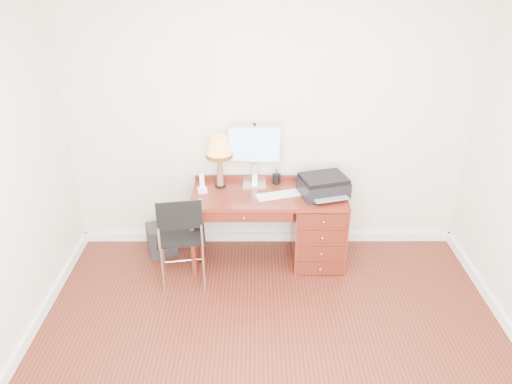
{
  "coord_description": "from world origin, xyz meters",
  "views": [
    {
      "loc": [
        -0.13,
        -2.94,
        2.93
      ],
      "look_at": [
        -0.13,
        1.2,
        0.87
      ],
      "focal_mm": 35.0,
      "sensor_mm": 36.0,
      "label": 1
    }
  ],
  "objects_px": {
    "monitor": "(255,148)",
    "printer": "(323,186)",
    "equipment_box": "(162,240)",
    "desk": "(300,223)",
    "chair": "(179,231)",
    "phone": "(202,187)",
    "leg_lamp": "(219,150)"
  },
  "relations": [
    {
      "from": "printer",
      "to": "equipment_box",
      "type": "height_order",
      "value": "printer"
    },
    {
      "from": "phone",
      "to": "equipment_box",
      "type": "height_order",
      "value": "phone"
    },
    {
      "from": "printer",
      "to": "phone",
      "type": "bearing_deg",
      "value": 161.01
    },
    {
      "from": "printer",
      "to": "phone",
      "type": "distance_m",
      "value": 1.17
    },
    {
      "from": "monitor",
      "to": "printer",
      "type": "bearing_deg",
      "value": -18.63
    },
    {
      "from": "monitor",
      "to": "printer",
      "type": "height_order",
      "value": "monitor"
    },
    {
      "from": "equipment_box",
      "to": "monitor",
      "type": "bearing_deg",
      "value": -13.73
    },
    {
      "from": "chair",
      "to": "monitor",
      "type": "bearing_deg",
      "value": 34.19
    },
    {
      "from": "desk",
      "to": "equipment_box",
      "type": "xyz_separation_m",
      "value": [
        -1.43,
        0.1,
        -0.25
      ]
    },
    {
      "from": "equipment_box",
      "to": "chair",
      "type": "bearing_deg",
      "value": -82.54
    },
    {
      "from": "chair",
      "to": "phone",
      "type": "bearing_deg",
      "value": 59.12
    },
    {
      "from": "phone",
      "to": "equipment_box",
      "type": "xyz_separation_m",
      "value": [
        -0.46,
        0.07,
        -0.65
      ]
    },
    {
      "from": "monitor",
      "to": "chair",
      "type": "bearing_deg",
      "value": -134.1
    },
    {
      "from": "monitor",
      "to": "phone",
      "type": "distance_m",
      "value": 0.64
    },
    {
      "from": "chair",
      "to": "equipment_box",
      "type": "xyz_separation_m",
      "value": [
        -0.28,
        0.51,
        -0.41
      ]
    },
    {
      "from": "desk",
      "to": "printer",
      "type": "height_order",
      "value": "printer"
    },
    {
      "from": "desk",
      "to": "printer",
      "type": "bearing_deg",
      "value": -9.13
    },
    {
      "from": "phone",
      "to": "equipment_box",
      "type": "bearing_deg",
      "value": 160.43
    },
    {
      "from": "monitor",
      "to": "equipment_box",
      "type": "xyz_separation_m",
      "value": [
        -0.97,
        -0.13,
        -0.98
      ]
    },
    {
      "from": "phone",
      "to": "chair",
      "type": "height_order",
      "value": "phone"
    },
    {
      "from": "desk",
      "to": "phone",
      "type": "height_order",
      "value": "phone"
    },
    {
      "from": "printer",
      "to": "phone",
      "type": "relative_size",
      "value": 2.72
    },
    {
      "from": "desk",
      "to": "monitor",
      "type": "height_order",
      "value": "monitor"
    },
    {
      "from": "monitor",
      "to": "leg_lamp",
      "type": "xyz_separation_m",
      "value": [
        -0.34,
        -0.08,
        0.01
      ]
    },
    {
      "from": "printer",
      "to": "leg_lamp",
      "type": "height_order",
      "value": "leg_lamp"
    },
    {
      "from": "monitor",
      "to": "leg_lamp",
      "type": "height_order",
      "value": "monitor"
    },
    {
      "from": "printer",
      "to": "leg_lamp",
      "type": "relative_size",
      "value": 0.96
    },
    {
      "from": "desk",
      "to": "monitor",
      "type": "xyz_separation_m",
      "value": [
        -0.46,
        0.23,
        0.72
      ]
    },
    {
      "from": "printer",
      "to": "equipment_box",
      "type": "bearing_deg",
      "value": 159.38
    },
    {
      "from": "leg_lamp",
      "to": "phone",
      "type": "distance_m",
      "value": 0.4
    },
    {
      "from": "monitor",
      "to": "leg_lamp",
      "type": "bearing_deg",
      "value": -163.57
    },
    {
      "from": "desk",
      "to": "equipment_box",
      "type": "relative_size",
      "value": 4.69
    }
  ]
}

